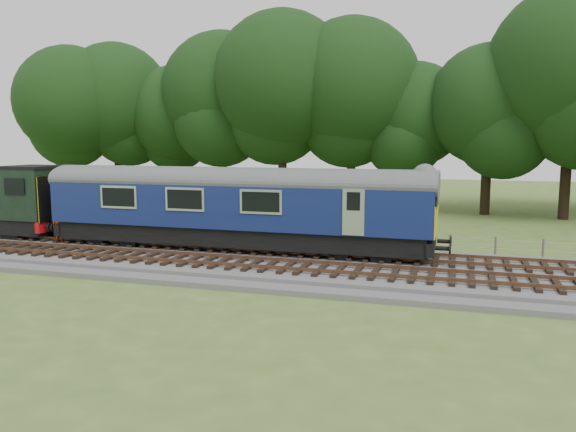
% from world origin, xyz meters
% --- Properties ---
extents(ground, '(120.00, 120.00, 0.00)m').
position_xyz_m(ground, '(0.00, 0.00, 0.00)').
color(ground, '#466625').
rests_on(ground, ground).
extents(ballast, '(70.00, 7.00, 0.35)m').
position_xyz_m(ballast, '(0.00, 0.00, 0.17)').
color(ballast, '#4C4C4F').
rests_on(ballast, ground).
extents(track_north, '(67.20, 2.40, 0.21)m').
position_xyz_m(track_north, '(0.00, 1.40, 0.42)').
color(track_north, black).
rests_on(track_north, ballast).
extents(track_south, '(67.20, 2.40, 0.21)m').
position_xyz_m(track_south, '(0.00, -1.60, 0.42)').
color(track_south, black).
rests_on(track_south, ballast).
extents(fence, '(64.00, 0.12, 1.00)m').
position_xyz_m(fence, '(0.00, 4.50, 0.00)').
color(fence, '#6B6054').
rests_on(fence, ground).
extents(tree_line, '(70.00, 8.00, 18.00)m').
position_xyz_m(tree_line, '(0.00, 22.00, 0.00)').
color(tree_line, black).
rests_on(tree_line, ground).
extents(dmu_railcar, '(18.05, 2.86, 3.88)m').
position_xyz_m(dmu_railcar, '(-5.56, 1.40, 2.61)').
color(dmu_railcar, black).
rests_on(dmu_railcar, ground).
extents(worker, '(0.65, 0.44, 1.74)m').
position_xyz_m(worker, '(-14.67, 0.55, 1.22)').
color(worker, '#EE400C').
rests_on(worker, ballast).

